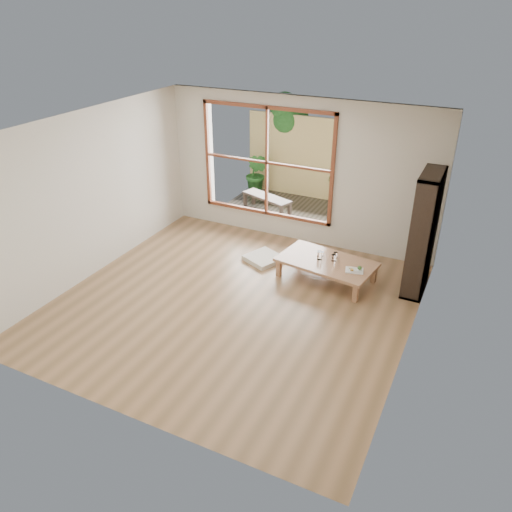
# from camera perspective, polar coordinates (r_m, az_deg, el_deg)

# --- Properties ---
(ground) EXTENTS (5.00, 5.00, 0.00)m
(ground) POSITION_cam_1_polar(r_m,az_deg,el_deg) (7.48, -2.47, -5.34)
(ground) COLOR #9F774F
(ground) RESTS_ON ground
(low_table) EXTENTS (1.61, 1.06, 0.33)m
(low_table) POSITION_cam_1_polar(r_m,az_deg,el_deg) (8.01, 8.06, -0.79)
(low_table) COLOR #A57650
(low_table) RESTS_ON ground
(floor_cushion) EXTENTS (0.72, 0.72, 0.08)m
(floor_cushion) POSITION_cam_1_polar(r_m,az_deg,el_deg) (8.60, 0.88, -0.26)
(floor_cushion) COLOR silver
(floor_cushion) RESTS_ON ground
(bookshelf) EXTENTS (0.30, 0.84, 1.88)m
(bookshelf) POSITION_cam_1_polar(r_m,az_deg,el_deg) (7.79, 18.55, 2.46)
(bookshelf) COLOR black
(bookshelf) RESTS_ON ground
(glass_tall) EXTENTS (0.08, 0.08, 0.14)m
(glass_tall) POSITION_cam_1_polar(r_m,az_deg,el_deg) (7.99, 7.27, 0.08)
(glass_tall) COLOR silver
(glass_tall) RESTS_ON low_table
(glass_mid) EXTENTS (0.08, 0.08, 0.11)m
(glass_mid) POSITION_cam_1_polar(r_m,az_deg,el_deg) (7.99, 8.86, -0.20)
(glass_mid) COLOR silver
(glass_mid) RESTS_ON low_table
(glass_short) EXTENTS (0.07, 0.07, 0.09)m
(glass_short) POSITION_cam_1_polar(r_m,az_deg,el_deg) (8.10, 9.07, 0.13)
(glass_short) COLOR silver
(glass_short) RESTS_ON low_table
(glass_small) EXTENTS (0.06, 0.06, 0.07)m
(glass_small) POSITION_cam_1_polar(r_m,az_deg,el_deg) (8.11, 7.56, 0.22)
(glass_small) COLOR silver
(glass_small) RESTS_ON low_table
(food_tray) EXTENTS (0.31, 0.25, 0.08)m
(food_tray) POSITION_cam_1_polar(r_m,az_deg,el_deg) (7.77, 11.29, -1.55)
(food_tray) COLOR white
(food_tray) RESTS_ON low_table
(deck) EXTENTS (2.80, 2.00, 0.05)m
(deck) POSITION_cam_1_polar(r_m,az_deg,el_deg) (10.57, 3.79, 5.01)
(deck) COLOR #383128
(deck) RESTS_ON ground
(garden_bench) EXTENTS (1.17, 0.68, 0.36)m
(garden_bench) POSITION_cam_1_polar(r_m,az_deg,el_deg) (10.37, 1.26, 6.54)
(garden_bench) COLOR black
(garden_bench) RESTS_ON deck
(bamboo_fence) EXTENTS (2.80, 0.06, 1.80)m
(bamboo_fence) POSITION_cam_1_polar(r_m,az_deg,el_deg) (11.14, 5.95, 11.07)
(bamboo_fence) COLOR #D8B96F
(bamboo_fence) RESTS_ON ground
(shrub_right) EXTENTS (0.96, 0.90, 0.85)m
(shrub_right) POSITION_cam_1_polar(r_m,az_deg,el_deg) (10.68, 10.38, 7.47)
(shrub_right) COLOR #296224
(shrub_right) RESTS_ON deck
(shrub_left) EXTENTS (0.60, 0.52, 0.96)m
(shrub_left) POSITION_cam_1_polar(r_m,az_deg,el_deg) (11.31, 0.11, 9.37)
(shrub_left) COLOR #296224
(shrub_left) RESTS_ON deck
(garden_tree) EXTENTS (1.04, 0.85, 2.22)m
(garden_tree) POSITION_cam_1_polar(r_m,az_deg,el_deg) (11.47, 3.40, 15.40)
(garden_tree) COLOR #4C3D2D
(garden_tree) RESTS_ON ground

